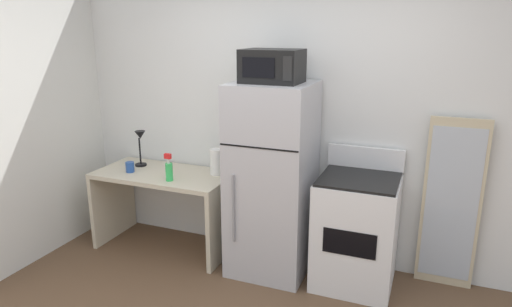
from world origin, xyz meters
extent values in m
cube|color=silver|center=(0.00, 1.70, 1.30)|extent=(5.00, 0.10, 2.60)
cube|color=beige|center=(-1.19, 1.31, 0.73)|extent=(1.27, 0.63, 0.04)
cube|color=beige|center=(-1.81, 1.31, 0.35)|extent=(0.04, 0.63, 0.71)
cube|color=beige|center=(-0.58, 1.31, 0.35)|extent=(0.04, 0.63, 0.71)
cylinder|color=black|center=(-1.52, 1.42, 0.76)|extent=(0.11, 0.11, 0.02)
cylinder|color=black|center=(-1.52, 1.42, 0.90)|extent=(0.02, 0.02, 0.26)
cone|color=black|center=(-1.49, 1.40, 1.07)|extent=(0.10, 0.10, 0.08)
cylinder|color=#264C99|center=(-1.49, 1.21, 0.80)|extent=(0.08, 0.08, 0.09)
cylinder|color=white|center=(-0.71, 1.45, 0.87)|extent=(0.11, 0.11, 0.24)
cylinder|color=green|center=(-1.02, 1.14, 0.83)|extent=(0.06, 0.06, 0.16)
cylinder|color=white|center=(-1.02, 1.14, 0.93)|extent=(0.02, 0.02, 0.04)
cube|color=red|center=(-1.02, 1.13, 0.98)|extent=(0.06, 0.03, 0.04)
cube|color=#B7B7BC|center=(-0.12, 1.31, 0.82)|extent=(0.65, 0.64, 1.63)
cube|color=black|center=(-0.12, 0.99, 1.18)|extent=(0.64, 0.00, 0.01)
cylinder|color=gray|center=(-0.33, 0.97, 0.65)|extent=(0.02, 0.02, 0.57)
cube|color=black|center=(-0.12, 1.29, 1.76)|extent=(0.46, 0.34, 0.26)
cube|color=black|center=(-0.17, 1.12, 1.76)|extent=(0.26, 0.01, 0.15)
cube|color=black|center=(0.06, 1.12, 1.76)|extent=(0.07, 0.01, 0.18)
cube|color=white|center=(0.60, 1.33, 0.45)|extent=(0.63, 0.60, 0.90)
cube|color=black|center=(0.60, 1.33, 0.91)|extent=(0.60, 0.58, 0.02)
cube|color=white|center=(0.60, 1.61, 1.01)|extent=(0.63, 0.04, 0.18)
cube|color=black|center=(0.60, 1.03, 0.50)|extent=(0.40, 0.01, 0.20)
cube|color=#C6B793|center=(1.29, 1.59, 0.70)|extent=(0.44, 0.03, 1.40)
cube|color=#B2BCC6|center=(1.29, 1.57, 0.70)|extent=(0.39, 0.00, 1.26)
camera|label=1|loc=(1.09, -2.09, 2.06)|focal=31.76mm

